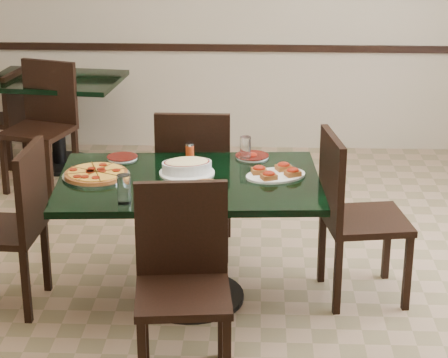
{
  "coord_description": "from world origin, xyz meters",
  "views": [
    {
      "loc": [
        0.11,
        -4.7,
        2.44
      ],
      "look_at": [
        -0.08,
        0.0,
        0.71
      ],
      "focal_mm": 70.0,
      "sensor_mm": 36.0,
      "label": 1
    }
  ],
  "objects_px": {
    "chair_near": "(182,272)",
    "pepperoni_pizza": "(96,174)",
    "back_chair_near": "(44,118)",
    "main_table": "(189,209)",
    "chair_right": "(350,208)",
    "back_table": "(56,105)",
    "chair_left": "(14,218)",
    "bread_basket": "(205,189)",
    "lasagna_casserole": "(187,166)",
    "bruschetta_platter": "(276,173)",
    "chair_far": "(194,174)",
    "back_chair_left": "(5,114)"
  },
  "relations": [
    {
      "from": "chair_near",
      "to": "pepperoni_pizza",
      "type": "relative_size",
      "value": 2.56
    },
    {
      "from": "back_chair_near",
      "to": "main_table",
      "type": "bearing_deg",
      "value": -37.85
    },
    {
      "from": "main_table",
      "to": "chair_right",
      "type": "bearing_deg",
      "value": 1.14
    },
    {
      "from": "back_table",
      "to": "pepperoni_pizza",
      "type": "relative_size",
      "value": 2.97
    },
    {
      "from": "chair_left",
      "to": "back_chair_near",
      "type": "xyz_separation_m",
      "value": [
        -0.3,
        1.97,
        0.01
      ]
    },
    {
      "from": "back_table",
      "to": "chair_right",
      "type": "distance_m",
      "value": 3.15
    },
    {
      "from": "chair_near",
      "to": "chair_left",
      "type": "xyz_separation_m",
      "value": [
        -1.0,
        0.65,
        -0.01
      ]
    },
    {
      "from": "back_chair_near",
      "to": "bread_basket",
      "type": "distance_m",
      "value": 2.53
    },
    {
      "from": "main_table",
      "to": "lasagna_casserole",
      "type": "distance_m",
      "value": 0.24
    },
    {
      "from": "chair_right",
      "to": "bruschetta_platter",
      "type": "xyz_separation_m",
      "value": [
        -0.43,
        -0.02,
        0.21
      ]
    },
    {
      "from": "main_table",
      "to": "chair_left",
      "type": "distance_m",
      "value": 0.98
    },
    {
      "from": "back_table",
      "to": "bruschetta_platter",
      "type": "xyz_separation_m",
      "value": [
        1.77,
        -2.26,
        0.25
      ]
    },
    {
      "from": "chair_far",
      "to": "chair_left",
      "type": "distance_m",
      "value": 1.2
    },
    {
      "from": "chair_right",
      "to": "chair_far",
      "type": "bearing_deg",
      "value": 51.14
    },
    {
      "from": "back_table",
      "to": "back_chair_near",
      "type": "distance_m",
      "value": 0.47
    },
    {
      "from": "back_chair_near",
      "to": "back_table",
      "type": "bearing_deg",
      "value": 108.75
    },
    {
      "from": "back_table",
      "to": "lasagna_casserole",
      "type": "relative_size",
      "value": 3.53
    },
    {
      "from": "chair_far",
      "to": "main_table",
      "type": "bearing_deg",
      "value": 91.86
    },
    {
      "from": "back_table",
      "to": "back_chair_near",
      "type": "xyz_separation_m",
      "value": [
        0.01,
        -0.47,
        0.03
      ]
    },
    {
      "from": "main_table",
      "to": "back_chair_left",
      "type": "distance_m",
      "value": 2.91
    },
    {
      "from": "main_table",
      "to": "chair_far",
      "type": "bearing_deg",
      "value": 88.0
    },
    {
      "from": "back_chair_near",
      "to": "chair_left",
      "type": "bearing_deg",
      "value": -63.77
    },
    {
      "from": "bruschetta_platter",
      "to": "lasagna_casserole",
      "type": "bearing_deg",
      "value": 154.72
    },
    {
      "from": "main_table",
      "to": "lasagna_casserole",
      "type": "height_order",
      "value": "lasagna_casserole"
    },
    {
      "from": "back_table",
      "to": "bruschetta_platter",
      "type": "relative_size",
      "value": 2.74
    },
    {
      "from": "chair_far",
      "to": "lasagna_casserole",
      "type": "xyz_separation_m",
      "value": [
        -0.0,
        -0.53,
        0.24
      ]
    },
    {
      "from": "lasagna_casserole",
      "to": "chair_far",
      "type": "bearing_deg",
      "value": 76.24
    },
    {
      "from": "chair_far",
      "to": "back_chair_near",
      "type": "bearing_deg",
      "value": -44.36
    },
    {
      "from": "chair_left",
      "to": "bread_basket",
      "type": "xyz_separation_m",
      "value": [
        1.08,
        -0.14,
        0.25
      ]
    },
    {
      "from": "chair_right",
      "to": "main_table",
      "type": "bearing_deg",
      "value": 85.74
    },
    {
      "from": "main_table",
      "to": "bread_basket",
      "type": "height_order",
      "value": "bread_basket"
    },
    {
      "from": "chair_right",
      "to": "pepperoni_pizza",
      "type": "height_order",
      "value": "chair_right"
    },
    {
      "from": "chair_near",
      "to": "pepperoni_pizza",
      "type": "height_order",
      "value": "chair_near"
    },
    {
      "from": "lasagna_casserole",
      "to": "back_chair_left",
      "type": "bearing_deg",
      "value": 113.38
    },
    {
      "from": "back_chair_left",
      "to": "chair_far",
      "type": "bearing_deg",
      "value": 54.37
    },
    {
      "from": "pepperoni_pizza",
      "to": "bruschetta_platter",
      "type": "height_order",
      "value": "bruschetta_platter"
    },
    {
      "from": "back_chair_near",
      "to": "bread_basket",
      "type": "bearing_deg",
      "value": -39.16
    },
    {
      "from": "back_chair_near",
      "to": "pepperoni_pizza",
      "type": "distance_m",
      "value": 2.0
    },
    {
      "from": "back_chair_left",
      "to": "pepperoni_pizza",
      "type": "xyz_separation_m",
      "value": [
        1.2,
        -2.33,
        0.33
      ]
    },
    {
      "from": "chair_far",
      "to": "back_chair_near",
      "type": "distance_m",
      "value": 1.77
    },
    {
      "from": "chair_left",
      "to": "bruschetta_platter",
      "type": "bearing_deg",
      "value": 99.52
    },
    {
      "from": "main_table",
      "to": "bruschetta_platter",
      "type": "height_order",
      "value": "bruschetta_platter"
    },
    {
      "from": "main_table",
      "to": "pepperoni_pizza",
      "type": "relative_size",
      "value": 3.98
    },
    {
      "from": "bread_basket",
      "to": "pepperoni_pizza",
      "type": "bearing_deg",
      "value": 145.91
    },
    {
      "from": "chair_left",
      "to": "back_chair_left",
      "type": "xyz_separation_m",
      "value": [
        -0.75,
        2.46,
        -0.1
      ]
    },
    {
      "from": "pepperoni_pizza",
      "to": "lasagna_casserole",
      "type": "xyz_separation_m",
      "value": [
        0.51,
        0.07,
        0.03
      ]
    },
    {
      "from": "back_table",
      "to": "chair_near",
      "type": "height_order",
      "value": "chair_near"
    },
    {
      "from": "chair_right",
      "to": "back_chair_near",
      "type": "relative_size",
      "value": 1.02
    },
    {
      "from": "main_table",
      "to": "pepperoni_pizza",
      "type": "distance_m",
      "value": 0.56
    },
    {
      "from": "chair_far",
      "to": "chair_left",
      "type": "height_order",
      "value": "chair_far"
    }
  ]
}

